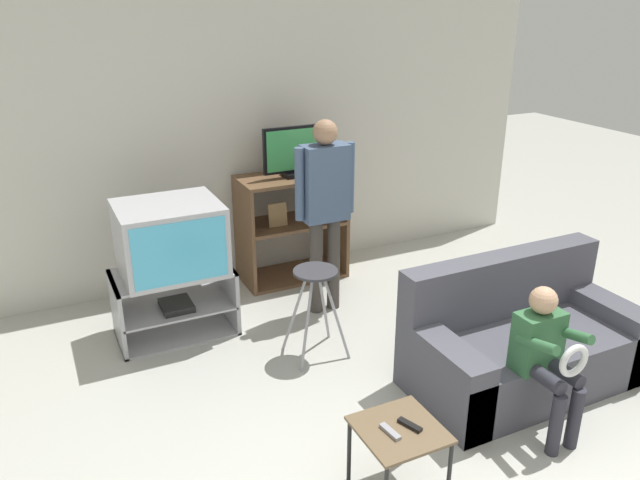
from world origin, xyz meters
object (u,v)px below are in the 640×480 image
at_px(television_flat, 294,153).
at_px(couch, 520,343).
at_px(remote_control_white, 390,432).
at_px(person_standing_adult, 325,199).
at_px(snack_table, 399,437).
at_px(remote_control_black, 410,425).
at_px(television_main, 170,238).
at_px(person_seated_child, 546,351).
at_px(media_shelf, 292,226).
at_px(tv_stand, 175,303).
at_px(folding_stool, 316,288).

distance_m(television_flat, couch, 2.58).
relative_size(remote_control_white, person_standing_adult, 0.09).
xyz_separation_m(remote_control_white, couch, (1.43, 0.57, -0.15)).
distance_m(snack_table, remote_control_white, 0.10).
bearing_deg(remote_control_white, television_flat, 68.76).
xyz_separation_m(remote_control_black, remote_control_white, (-0.12, -0.00, 0.00)).
height_order(television_main, person_standing_adult, person_standing_adult).
bearing_deg(person_seated_child, media_shelf, 99.84).
bearing_deg(person_standing_adult, couch, -63.73).
height_order(tv_stand, remote_control_white, tv_stand).
xyz_separation_m(media_shelf, remote_control_black, (-0.55, -2.88, -0.07)).
bearing_deg(person_seated_child, snack_table, -175.79).
height_order(tv_stand, television_flat, television_flat).
xyz_separation_m(tv_stand, couch, (2.04, -1.71, 0.03)).
distance_m(remote_control_black, remote_control_white, 0.12).
relative_size(person_standing_adult, person_seated_child, 1.73).
distance_m(snack_table, person_standing_adult, 2.29).
bearing_deg(folding_stool, couch, -39.01).
xyz_separation_m(snack_table, remote_control_black, (0.06, -0.01, 0.07)).
height_order(television_main, person_seated_child, television_main).
height_order(folding_stool, person_standing_adult, person_standing_adult).
relative_size(tv_stand, person_seated_child, 0.96).
relative_size(media_shelf, person_seated_child, 1.06).
bearing_deg(folding_stool, remote_control_white, -100.48).
height_order(television_main, media_shelf, television_main).
height_order(folding_stool, remote_control_white, folding_stool).
distance_m(media_shelf, snack_table, 2.93).
xyz_separation_m(media_shelf, person_standing_adult, (-0.01, -0.75, 0.50)).
xyz_separation_m(tv_stand, remote_control_white, (0.61, -2.28, 0.18)).
height_order(television_flat, person_seated_child, television_flat).
xyz_separation_m(television_flat, couch, (0.73, -2.29, -0.94)).
relative_size(folding_stool, snack_table, 1.61).
xyz_separation_m(television_main, remote_control_black, (0.72, -2.30, -0.38)).
height_order(media_shelf, remote_control_black, media_shelf).
bearing_deg(person_seated_child, couch, 60.39).
bearing_deg(media_shelf, couch, -71.86).
relative_size(television_flat, snack_table, 1.35).
distance_m(television_main, person_seated_child, 2.83).
xyz_separation_m(media_shelf, folding_stool, (-0.40, -1.37, 0.04)).
distance_m(television_main, remote_control_black, 2.43).
bearing_deg(folding_stool, tv_stand, 138.69).
xyz_separation_m(television_main, remote_control_white, (0.59, -2.30, -0.38)).
xyz_separation_m(tv_stand, remote_control_black, (0.73, -2.28, 0.18)).
relative_size(television_main, person_standing_adult, 0.47).
relative_size(television_main, snack_table, 1.77).
bearing_deg(person_standing_adult, media_shelf, 88.92).
height_order(television_flat, person_standing_adult, person_standing_adult).
relative_size(tv_stand, couch, 0.57).
height_order(tv_stand, snack_table, tv_stand).
height_order(person_standing_adult, person_seated_child, person_standing_adult).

